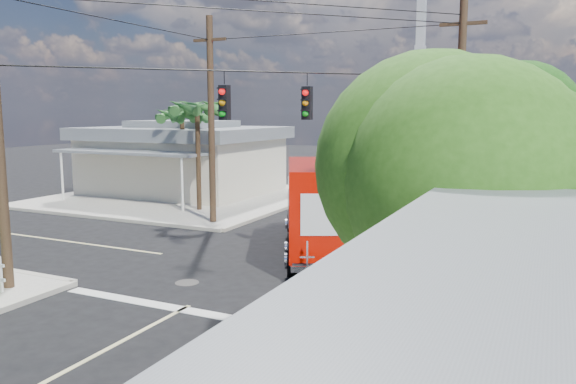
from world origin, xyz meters
The scene contains 12 objects.
ground centered at (0.00, 0.00, 0.00)m, with size 120.00×120.00×0.00m, color black.
sidewalk_nw centered at (-10.88, 10.88, 0.07)m, with size 14.12×14.12×0.14m.
road_markings centered at (0.00, -1.47, 0.01)m, with size 32.00×32.00×0.01m.
building_nw centered at (-12.00, 12.46, 2.22)m, with size 10.80×10.20×4.30m.
radio_tower centered at (0.50, 20.00, 5.64)m, with size 0.80×0.80×17.00m.
tree_ne_front centered at (7.21, 6.76, 4.77)m, with size 4.21×4.14×6.66m.
tree_se centered at (7.01, -7.24, 4.04)m, with size 3.67×3.54×5.62m.
palm_nw_front centered at (-7.50, 7.50, 5.04)m, with size 3.01×3.08×5.59m.
palm_nw_back centered at (-9.50, 9.00, 4.67)m, with size 3.01×3.08×5.19m.
utility_poles centered at (-1.58, 1.60, 4.67)m, with size 12.00×10.68×9.00m.
vending_boxes centered at (6.50, 6.20, 0.69)m, with size 1.90×0.50×1.10m.
delivery_truck centered at (1.17, 2.34, 1.67)m, with size 5.24×7.81×3.29m.
Camera 1 is at (8.29, -15.51, 5.00)m, focal length 35.00 mm.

